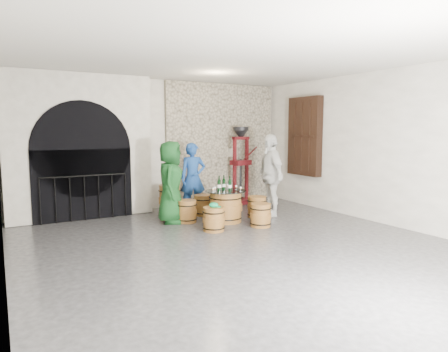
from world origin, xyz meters
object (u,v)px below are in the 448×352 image
barrel_table (226,206)px  corking_press (241,159)px  wine_bottle_right (224,184)px  barrel_stool_near_right (261,215)px  barrel_stool_left (187,211)px  barrel_stool_far (203,205)px  wine_bottle_left (219,185)px  barrel_stool_near_left (214,219)px  person_green (171,182)px  barrel_stool_right (257,207)px  wine_bottle_center (230,185)px  side_barrel (170,200)px  person_white (270,175)px  person_blue (193,178)px

barrel_table → corking_press: 2.35m
wine_bottle_right → barrel_stool_near_right: bearing=-64.3°
barrel_stool_left → barrel_stool_far: 0.76m
barrel_stool_left → wine_bottle_right: size_ratio=1.46×
wine_bottle_left → corking_press: 2.27m
barrel_stool_near_left → person_green: (-0.45, 1.09, 0.63)m
barrel_stool_far → person_green: size_ratio=0.27×
barrel_stool_far → barrel_stool_right: bearing=-39.1°
person_green → barrel_table: bearing=-87.5°
barrel_stool_far → wine_bottle_center: wine_bottle_center is taller
barrel_stool_far → barrel_stool_right: 1.25m
barrel_stool_near_left → wine_bottle_right: (0.61, 0.67, 0.57)m
person_green → wine_bottle_right: (1.06, -0.42, -0.06)m
barrel_stool_left → barrel_stool_near_left: size_ratio=1.00×
barrel_stool_right → barrel_stool_near_right: 0.87m
barrel_stool_near_left → side_barrel: bearing=95.3°
barrel_stool_far → person_white: size_ratio=0.25×
barrel_stool_left → person_white: 2.10m
barrel_stool_near_left → side_barrel: 1.85m
person_green → corking_press: (2.47, 1.14, 0.32)m
barrel_stool_near_left → person_green: size_ratio=0.27×
side_barrel → person_white: bearing=-31.6°
barrel_stool_near_left → wine_bottle_right: wine_bottle_right is taller
barrel_stool_left → corking_press: (2.17, 1.29, 0.95)m
person_blue → wine_bottle_right: size_ratio=5.12×
barrel_stool_near_left → person_white: (1.81, 0.63, 0.70)m
barrel_table → wine_bottle_left: wine_bottle_left is taller
wine_bottle_left → barrel_stool_far: bearing=90.2°
side_barrel → barrel_table: bearing=-58.6°
barrel_stool_right → side_barrel: bearing=142.5°
person_green → barrel_stool_near_right: bearing=-101.9°
barrel_table → wine_bottle_left: (-0.14, 0.04, 0.47)m
barrel_stool_near_right → wine_bottle_right: (-0.40, 0.82, 0.57)m
barrel_stool_near_left → person_green: person_green is taller
barrel_stool_far → barrel_stool_near_left: (-0.46, -1.40, 0.00)m
barrel_stool_far → corking_press: size_ratio=0.23×
barrel_stool_left → barrel_stool_right: 1.62m
wine_bottle_center → corking_press: 2.26m
wine_bottle_center → wine_bottle_right: (-0.04, 0.19, 0.00)m
wine_bottle_center → wine_bottle_right: same height
barrel_stool_near_right → person_blue: person_blue is taller
barrel_stool_left → side_barrel: size_ratio=0.68×
barrel_table → person_white: size_ratio=0.46×
barrel_stool_near_right → corking_press: size_ratio=0.23×
barrel_stool_right → wine_bottle_center: bearing=-170.7°
person_blue → barrel_stool_near_right: bearing=-58.9°
barrel_table → wine_bottle_left: bearing=161.8°
barrel_stool_near_right → wine_bottle_right: size_ratio=1.46×
barrel_stool_left → person_blue: bearing=56.7°
barrel_stool_right → person_blue: size_ratio=0.29×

